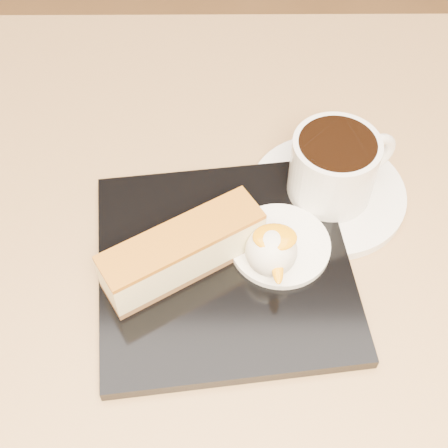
{
  "coord_description": "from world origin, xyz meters",
  "views": [
    {
      "loc": [
        0.04,
        -0.28,
        1.19
      ],
      "look_at": [
        0.04,
        0.04,
        0.76
      ],
      "focal_mm": 50.0,
      "sensor_mm": 36.0,
      "label": 1
    }
  ],
  "objects_px": {
    "table": "(188,362)",
    "dessert_plate": "(224,265)",
    "ice_cream_scoop": "(271,251)",
    "coffee_cup": "(335,166)",
    "cheesecake": "(183,251)",
    "saucer": "(328,194)"
  },
  "relations": [
    {
      "from": "coffee_cup",
      "to": "saucer",
      "type": "bearing_deg",
      "value": 180.0
    },
    {
      "from": "table",
      "to": "dessert_plate",
      "type": "xyz_separation_m",
      "value": [
        0.04,
        0.02,
        0.16
      ]
    },
    {
      "from": "saucer",
      "to": "dessert_plate",
      "type": "bearing_deg",
      "value": -140.8
    },
    {
      "from": "table",
      "to": "coffee_cup",
      "type": "xyz_separation_m",
      "value": [
        0.14,
        0.1,
        0.2
      ]
    },
    {
      "from": "table",
      "to": "dessert_plate",
      "type": "distance_m",
      "value": 0.17
    },
    {
      "from": "cheesecake",
      "to": "coffee_cup",
      "type": "bearing_deg",
      "value": 1.43
    },
    {
      "from": "coffee_cup",
      "to": "cheesecake",
      "type": "bearing_deg",
      "value": -171.16
    },
    {
      "from": "dessert_plate",
      "to": "ice_cream_scoop",
      "type": "bearing_deg",
      "value": -7.13
    },
    {
      "from": "cheesecake",
      "to": "ice_cream_scoop",
      "type": "bearing_deg",
      "value": -31.17
    },
    {
      "from": "ice_cream_scoop",
      "to": "table",
      "type": "bearing_deg",
      "value": -169.82
    },
    {
      "from": "cheesecake",
      "to": "saucer",
      "type": "relative_size",
      "value": 0.95
    },
    {
      "from": "coffee_cup",
      "to": "dessert_plate",
      "type": "bearing_deg",
      "value": -164.8
    },
    {
      "from": "cheesecake",
      "to": "table",
      "type": "bearing_deg",
      "value": -138.17
    },
    {
      "from": "ice_cream_scoop",
      "to": "saucer",
      "type": "xyz_separation_m",
      "value": [
        0.06,
        0.09,
        -0.03
      ]
    },
    {
      "from": "table",
      "to": "cheesecake",
      "type": "distance_m",
      "value": 0.19
    },
    {
      "from": "dessert_plate",
      "to": "coffee_cup",
      "type": "xyz_separation_m",
      "value": [
        0.1,
        0.08,
        0.04
      ]
    },
    {
      "from": "table",
      "to": "cheesecake",
      "type": "bearing_deg",
      "value": 73.0
    },
    {
      "from": "dessert_plate",
      "to": "saucer",
      "type": "height_order",
      "value": "dessert_plate"
    },
    {
      "from": "cheesecake",
      "to": "ice_cream_scoop",
      "type": "xyz_separation_m",
      "value": [
        0.08,
        -0.0,
        -0.0
      ]
    },
    {
      "from": "ice_cream_scoop",
      "to": "coffee_cup",
      "type": "xyz_separation_m",
      "value": [
        0.06,
        0.09,
        0.01
      ]
    },
    {
      "from": "dessert_plate",
      "to": "saucer",
      "type": "distance_m",
      "value": 0.13
    },
    {
      "from": "cheesecake",
      "to": "saucer",
      "type": "distance_m",
      "value": 0.16
    }
  ]
}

